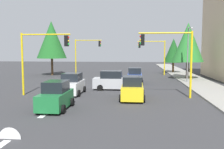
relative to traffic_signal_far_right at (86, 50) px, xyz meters
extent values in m
plane|color=#353538|center=(14.00, 5.74, -4.19)|extent=(120.00, 120.00, 0.00)
cube|color=gray|center=(9.00, 16.24, -4.11)|extent=(80.00, 4.00, 0.15)
cube|color=silver|center=(26.30, 2.74, -4.18)|extent=(2.20, 0.36, 0.01)
cone|color=silver|center=(25.00, 2.74, -4.18)|extent=(0.01, 1.10, 1.10)
cone|color=silver|center=(31.00, 2.74, -4.18)|extent=(0.01, 1.10, 1.10)
cylinder|color=yellow|center=(0.00, -1.76, -1.22)|extent=(0.18, 0.18, 5.94)
cylinder|color=yellow|center=(0.00, 0.49, 1.60)|extent=(0.12, 4.50, 0.12)
cube|color=black|center=(0.00, 2.38, 1.02)|extent=(0.36, 0.32, 0.96)
sphere|color=red|center=(0.00, 2.56, 1.32)|extent=(0.18, 0.18, 0.18)
sphere|color=yellow|center=(0.00, 2.56, 1.02)|extent=(0.18, 0.18, 0.18)
sphere|color=green|center=(0.00, 2.56, 0.72)|extent=(0.18, 0.18, 0.18)
cylinder|color=yellow|center=(20.00, 13.24, -1.33)|extent=(0.18, 0.18, 5.73)
cylinder|color=yellow|center=(20.00, 10.99, 1.39)|extent=(0.12, 4.50, 0.12)
cube|color=black|center=(20.00, 9.10, 0.81)|extent=(0.36, 0.32, 0.96)
sphere|color=red|center=(20.00, 8.92, 1.11)|extent=(0.18, 0.18, 0.18)
sphere|color=yellow|center=(20.00, 8.92, 0.81)|extent=(0.18, 0.18, 0.18)
sphere|color=green|center=(20.00, 8.92, 0.51)|extent=(0.18, 0.18, 0.18)
cylinder|color=yellow|center=(20.00, -1.76, -1.36)|extent=(0.18, 0.18, 5.67)
cylinder|color=yellow|center=(20.00, 0.49, 1.33)|extent=(0.12, 4.50, 0.12)
cube|color=black|center=(20.00, 2.38, 0.75)|extent=(0.36, 0.32, 0.96)
sphere|color=red|center=(20.00, 2.56, 1.05)|extent=(0.18, 0.18, 0.18)
sphere|color=yellow|center=(20.00, 2.56, 0.75)|extent=(0.18, 0.18, 0.18)
sphere|color=green|center=(20.00, 2.56, 0.45)|extent=(0.18, 0.18, 0.18)
cylinder|color=yellow|center=(0.00, 13.24, -1.33)|extent=(0.18, 0.18, 5.71)
cylinder|color=yellow|center=(0.00, 10.99, 1.37)|extent=(0.12, 4.50, 0.12)
cube|color=black|center=(0.00, 9.10, 0.79)|extent=(0.36, 0.32, 0.96)
sphere|color=red|center=(0.00, 8.92, 1.09)|extent=(0.18, 0.18, 0.18)
sphere|color=yellow|center=(0.00, 8.92, 0.79)|extent=(0.18, 0.18, 0.18)
sphere|color=green|center=(0.00, 8.92, 0.49)|extent=(0.18, 0.18, 0.18)
cylinder|color=slate|center=(10.00, 14.94, -0.69)|extent=(0.14, 0.14, 7.00)
cylinder|color=slate|center=(10.90, 14.94, 2.61)|extent=(1.80, 0.10, 0.10)
ellipsoid|color=silver|center=(11.80, 14.94, 2.46)|extent=(0.56, 0.28, 0.20)
cylinder|color=brown|center=(2.00, -5.26, -2.68)|extent=(0.36, 0.36, 3.02)
cone|color=#1E6023|center=(2.00, -5.26, 1.64)|extent=(4.83, 4.83, 6.03)
cylinder|color=brown|center=(-4.00, 15.24, -3.12)|extent=(0.36, 0.36, 2.14)
cone|color=#19511E|center=(-4.00, 15.24, -0.10)|extent=(3.43, 3.43, 4.29)
cylinder|color=brown|center=(6.00, 15.74, -2.83)|extent=(0.36, 0.36, 2.71)
cone|color=#28752D|center=(6.00, 15.74, 1.04)|extent=(4.34, 4.34, 5.43)
cube|color=white|center=(19.11, 2.55, -3.50)|extent=(3.88, 1.80, 1.05)
cube|color=black|center=(18.91, 2.55, -2.59)|extent=(2.02, 1.58, 0.76)
cylinder|color=black|center=(20.31, 3.50, -3.89)|extent=(0.60, 0.20, 0.60)
cylinder|color=black|center=(20.31, 1.59, -3.89)|extent=(0.60, 0.20, 0.60)
cylinder|color=black|center=(17.90, 3.50, -3.89)|extent=(0.60, 0.20, 0.60)
cylinder|color=black|center=(17.90, 1.59, -3.89)|extent=(0.60, 0.20, 0.60)
cube|color=#B2B5BA|center=(16.00, 6.21, -3.50)|extent=(1.73, 4.18, 1.05)
cube|color=black|center=(16.00, 6.00, -2.59)|extent=(1.52, 2.17, 0.76)
cylinder|color=black|center=(15.07, 7.50, -3.89)|extent=(0.20, 0.60, 0.60)
cylinder|color=black|center=(16.93, 7.50, -3.89)|extent=(0.20, 0.60, 0.60)
cylinder|color=black|center=(15.07, 4.91, -3.89)|extent=(0.20, 0.60, 0.60)
cylinder|color=black|center=(16.93, 4.91, -3.89)|extent=(0.20, 0.60, 0.60)
cube|color=yellow|center=(21.06, 8.27, -3.50)|extent=(3.86, 1.74, 1.05)
cube|color=black|center=(21.25, 8.27, -2.59)|extent=(2.01, 1.53, 0.76)
cylinder|color=black|center=(19.86, 7.34, -3.89)|extent=(0.60, 0.20, 0.60)
cylinder|color=black|center=(19.86, 9.20, -3.89)|extent=(0.60, 0.20, 0.60)
cylinder|color=black|center=(22.26, 7.34, -3.89)|extent=(0.60, 0.20, 0.60)
cylinder|color=black|center=(22.26, 9.20, -3.89)|extent=(0.60, 0.20, 0.60)
cube|color=blue|center=(10.87, 8.40, -3.50)|extent=(4.12, 1.70, 1.05)
cube|color=black|center=(11.08, 8.40, -2.59)|extent=(2.14, 1.50, 0.76)
cylinder|color=black|center=(9.59, 7.49, -3.89)|extent=(0.60, 0.20, 0.60)
cylinder|color=black|center=(9.59, 9.31, -3.89)|extent=(0.60, 0.20, 0.60)
cylinder|color=black|center=(12.15, 7.49, -3.89)|extent=(0.60, 0.20, 0.60)
cylinder|color=black|center=(12.15, 9.31, -3.89)|extent=(0.60, 0.20, 0.60)
cube|color=#1E7238|center=(25.15, 2.99, -3.50)|extent=(3.67, 1.65, 1.05)
cube|color=black|center=(24.97, 2.99, -2.59)|extent=(1.91, 1.45, 0.76)
cylinder|color=black|center=(26.29, 3.88, -3.89)|extent=(0.60, 0.20, 0.60)
cylinder|color=black|center=(26.29, 2.10, -3.89)|extent=(0.60, 0.20, 0.60)
cylinder|color=black|center=(24.01, 3.88, -3.89)|extent=(0.60, 0.20, 0.60)
cylinder|color=black|center=(24.01, 2.10, -3.89)|extent=(0.60, 0.20, 0.60)
camera|label=1|loc=(41.64, 8.56, -0.08)|focal=39.71mm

